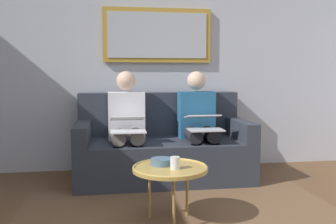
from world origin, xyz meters
TOP-DOWN VIEW (x-y plane):
  - wall_rear at (0.00, -2.60)m, footprint 6.00×0.12m
  - area_rug at (0.00, -0.85)m, footprint 2.60×1.80m
  - couch at (0.00, -2.12)m, footprint 1.79×0.90m
  - framed_mirror at (0.00, -2.51)m, footprint 1.24×0.05m
  - coffee_table at (0.10, -0.90)m, footprint 0.56×0.56m
  - cup at (0.08, -0.85)m, footprint 0.07×0.07m
  - bowl at (0.16, -0.98)m, footprint 0.17×0.17m
  - person_left at (-0.38, -2.05)m, footprint 0.38×0.58m
  - laptop_silver at (-0.38, -1.80)m, footprint 0.34×0.36m
  - person_right at (0.38, -2.05)m, footprint 0.38×0.58m
  - laptop_white at (0.38, -1.81)m, footprint 0.33×0.36m

SIDE VIEW (x-z plane):
  - area_rug at x=0.00m, z-range 0.00..0.01m
  - couch at x=0.00m, z-range -0.14..0.76m
  - coffee_table at x=0.10m, z-range 0.19..0.62m
  - bowl at x=0.16m, z-range 0.42..0.47m
  - cup at x=0.08m, z-range 0.42..0.51m
  - person_left at x=-0.38m, z-range 0.04..1.18m
  - person_right at x=0.38m, z-range 0.04..1.18m
  - laptop_white at x=0.38m, z-range 0.55..0.71m
  - laptop_silver at x=-0.38m, z-range 0.56..0.71m
  - wall_rear at x=0.00m, z-range 0.00..2.60m
  - framed_mirror at x=0.00m, z-range 1.24..1.86m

